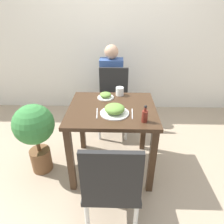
{
  "coord_description": "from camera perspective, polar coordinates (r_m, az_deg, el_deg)",
  "views": [
    {
      "loc": [
        0.05,
        -1.76,
        1.67
      ],
      "look_at": [
        0.0,
        0.0,
        0.71
      ],
      "focal_mm": 32.0,
      "sensor_mm": 36.0,
      "label": 1
    }
  ],
  "objects": [
    {
      "name": "ground_plane",
      "position": [
        2.43,
        0.0,
        -14.97
      ],
      "size": [
        16.0,
        16.0,
        0.0
      ],
      "primitive_type": "plane",
      "color": "tan"
    },
    {
      "name": "wall_back",
      "position": [
        3.33,
        0.77,
        22.2
      ],
      "size": [
        8.0,
        0.05,
        2.6
      ],
      "color": "white",
      "rests_on": "ground_plane"
    },
    {
      "name": "dining_table",
      "position": [
        2.04,
        0.0,
        -2.08
      ],
      "size": [
        0.87,
        0.77,
        0.76
      ],
      "color": "#3D2819",
      "rests_on": "ground_plane"
    },
    {
      "name": "chair_near",
      "position": [
        1.54,
        -0.09,
        -19.85
      ],
      "size": [
        0.42,
        0.42,
        0.91
      ],
      "rotation": [
        0.0,
        0.0,
        3.14
      ],
      "color": "black",
      "rests_on": "ground_plane"
    },
    {
      "name": "chair_far",
      "position": [
        2.78,
        0.33,
        4.11
      ],
      "size": [
        0.42,
        0.42,
        0.91
      ],
      "color": "black",
      "rests_on": "ground_plane"
    },
    {
      "name": "food_plate",
      "position": [
        1.85,
        0.75,
        0.67
      ],
      "size": [
        0.27,
        0.27,
        0.09
      ],
      "color": "white",
      "rests_on": "dining_table"
    },
    {
      "name": "side_plate",
      "position": [
        2.17,
        -1.85,
        4.7
      ],
      "size": [
        0.18,
        0.18,
        0.07
      ],
      "color": "white",
      "rests_on": "dining_table"
    },
    {
      "name": "drink_cup",
      "position": [
        2.24,
        2.21,
        5.93
      ],
      "size": [
        0.09,
        0.09,
        0.09
      ],
      "color": "white",
      "rests_on": "dining_table"
    },
    {
      "name": "sauce_bottle",
      "position": [
        1.74,
        9.35,
        -1.0
      ],
      "size": [
        0.05,
        0.05,
        0.16
      ],
      "color": "maroon",
      "rests_on": "dining_table"
    },
    {
      "name": "fork_utensil",
      "position": [
        1.88,
        -4.31,
        -0.33
      ],
      "size": [
        0.02,
        0.2,
        0.0
      ],
      "rotation": [
        0.0,
        0.0,
        1.64
      ],
      "color": "silver",
      "rests_on": "dining_table"
    },
    {
      "name": "spoon_utensil",
      "position": [
        1.87,
        5.8,
        -0.46
      ],
      "size": [
        0.02,
        0.19,
        0.0
      ],
      "rotation": [
        0.0,
        0.0,
        1.52
      ],
      "color": "silver",
      "rests_on": "dining_table"
    },
    {
      "name": "potted_plant_left",
      "position": [
        2.2,
        -21.16,
        -4.88
      ],
      "size": [
        0.42,
        0.42,
        0.81
      ],
      "color": "brown",
      "rests_on": "ground_plane"
    },
    {
      "name": "person_figure",
      "position": [
        3.08,
        -0.15,
        7.88
      ],
      "size": [
        0.34,
        0.22,
        1.17
      ],
      "color": "#2D3347",
      "rests_on": "ground_plane"
    }
  ]
}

